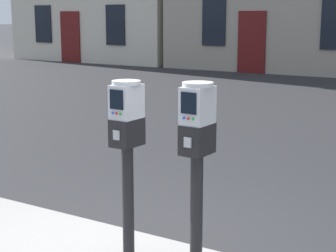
{
  "coord_description": "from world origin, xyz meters",
  "views": [
    {
      "loc": [
        2.32,
        -3.56,
        2.02
      ],
      "look_at": [
        0.22,
        -0.16,
        1.21
      ],
      "focal_mm": 59.2,
      "sensor_mm": 36.0,
      "label": 1
    }
  ],
  "objects": [
    {
      "name": "parking_meter_twin_adjacent",
      "position": [
        0.53,
        -0.26,
        1.12
      ],
      "size": [
        0.22,
        0.26,
        1.42
      ],
      "rotation": [
        0.0,
        0.0,
        -1.61
      ],
      "color": "black",
      "rests_on": "sidewalk_slab"
    },
    {
      "name": "parking_meter_near_kerb",
      "position": [
        -0.08,
        -0.26,
        1.1
      ],
      "size": [
        0.22,
        0.26,
        1.39
      ],
      "rotation": [
        0.0,
        0.0,
        -1.61
      ],
      "color": "black",
      "rests_on": "sidewalk_slab"
    }
  ]
}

